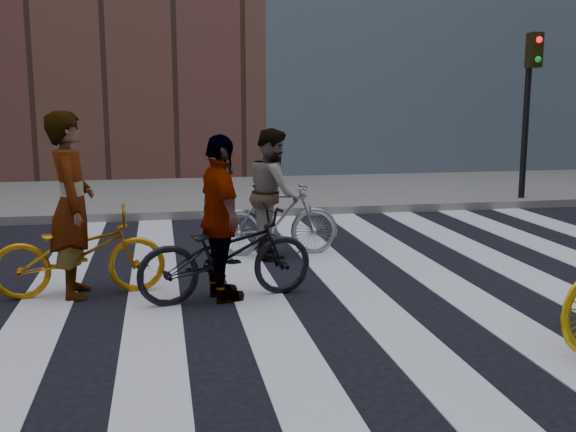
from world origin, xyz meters
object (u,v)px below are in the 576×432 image
object	(u,v)px
bike_yellow_left	(79,252)
rider_mid	(273,193)
bike_dark_rear	(226,254)
rider_rear	(221,219)
traffic_signal	(530,89)
bike_silver_mid	(277,219)
rider_left	(72,205)

from	to	relation	value
bike_yellow_left	rider_mid	size ratio (longest dim) A/B	1.05
bike_dark_rear	rider_mid	bearing A→B (deg)	-34.61
rider_mid	rider_rear	size ratio (longest dim) A/B	0.98
traffic_signal	rider_rear	xyz separation A→B (m)	(-6.44, -5.17, -1.41)
bike_silver_mid	rider_left	world-z (taller)	rider_left
traffic_signal	bike_silver_mid	xyz separation A→B (m)	(-5.52, -3.28, -1.78)
bike_yellow_left	bike_silver_mid	xyz separation A→B (m)	(2.41, 1.45, 0.03)
bike_dark_rear	bike_yellow_left	bearing A→B (deg)	62.33
bike_dark_rear	rider_mid	distance (m)	2.10
bike_yellow_left	bike_silver_mid	size ratio (longest dim) A/B	1.08
bike_silver_mid	rider_mid	xyz separation A→B (m)	(-0.05, 0.00, 0.36)
rider_left	bike_silver_mid	bearing A→B (deg)	-63.76
bike_silver_mid	rider_mid	bearing A→B (deg)	92.39
bike_silver_mid	rider_mid	world-z (taller)	rider_mid
rider_mid	bike_yellow_left	bearing A→B (deg)	123.93
bike_yellow_left	rider_mid	xyz separation A→B (m)	(2.36, 1.45, 0.39)
rider_left	bike_dark_rear	bearing A→B (deg)	-110.17
bike_yellow_left	rider_rear	xyz separation A→B (m)	(1.49, -0.45, 0.40)
traffic_signal	rider_mid	xyz separation A→B (m)	(-5.57, -3.28, -1.42)
rider_mid	rider_rear	bearing A→B (deg)	157.77
bike_dark_rear	rider_rear	xyz separation A→B (m)	(-0.05, 0.00, 0.38)
bike_dark_rear	rider_mid	world-z (taller)	rider_mid
traffic_signal	bike_silver_mid	distance (m)	6.66
bike_yellow_left	rider_rear	size ratio (longest dim) A/B	1.03
bike_silver_mid	rider_rear	size ratio (longest dim) A/B	0.95
bike_silver_mid	bike_dark_rear	xyz separation A→B (m)	(-0.87, -1.90, -0.01)
traffic_signal	rider_mid	bearing A→B (deg)	-149.53
bike_yellow_left	traffic_signal	bearing A→B (deg)	-63.46
rider_left	rider_mid	size ratio (longest dim) A/B	1.15
traffic_signal	bike_silver_mid	world-z (taller)	traffic_signal
rider_mid	rider_rear	xyz separation A→B (m)	(-0.87, -1.90, 0.01)
traffic_signal	rider_rear	size ratio (longest dim) A/B	1.91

